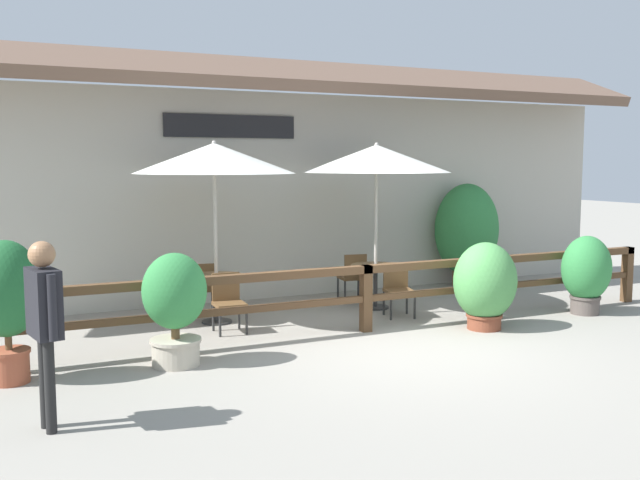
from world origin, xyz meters
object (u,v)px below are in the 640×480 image
chair_near_streetside (228,300)px  chair_middle_wallside (353,275)px  dining_table_middle (376,274)px  potted_plant_small_flowering (467,231)px  potted_plant_corner_fern (586,272)px  chair_near_wallside (202,286)px  pedestrian (44,310)px  patio_umbrella_middle (377,159)px  patio_umbrella_near (214,158)px  potted_plant_entrance_palm (485,284)px  potted_plant_tall_tropical (175,303)px  chair_middle_streetside (398,287)px  dining_table_near (216,285)px  potted_plant_broad_leaf (6,298)px

chair_near_streetside → chair_middle_wallside: same height
dining_table_middle → potted_plant_small_flowering: potted_plant_small_flowering is taller
chair_near_streetside → potted_plant_corner_fern: 5.65m
chair_near_streetside → dining_table_middle: chair_near_streetside is taller
chair_near_wallside → pedestrian: bearing=67.2°
potted_plant_small_flowering → chair_near_streetside: bearing=-162.6°
chair_near_wallside → patio_umbrella_middle: size_ratio=0.31×
patio_umbrella_near → potted_plant_small_flowering: size_ratio=1.36×
potted_plant_entrance_palm → potted_plant_tall_tropical: potted_plant_tall_tropical is taller
chair_near_wallside → chair_middle_streetside: bearing=162.4°
chair_near_wallside → potted_plant_corner_fern: potted_plant_corner_fern is taller
potted_plant_tall_tropical → pedestrian: bearing=-134.6°
dining_table_middle → potted_plant_tall_tropical: bearing=-153.4°
potted_plant_corner_fern → potted_plant_small_flowering: 2.97m
dining_table_near → potted_plant_broad_leaf: (-2.91, -1.87, 0.37)m
dining_table_middle → potted_plant_small_flowering: size_ratio=0.41×
dining_table_near → potted_plant_corner_fern: bearing=-18.9°
patio_umbrella_middle → potted_plant_small_flowering: 3.21m
dining_table_near → potted_plant_broad_leaf: potted_plant_broad_leaf is taller
chair_middle_wallside → potted_plant_corner_fern: bearing=147.1°
dining_table_near → potted_plant_broad_leaf: bearing=-147.2°
chair_near_streetside → chair_near_wallside: bearing=93.9°
chair_middle_wallside → potted_plant_broad_leaf: size_ratio=0.53×
potted_plant_corner_fern → potted_plant_entrance_palm: (-2.11, -0.16, -0.01)m
potted_plant_small_flowering → potted_plant_corner_fern: bearing=-87.5°
chair_near_streetside → chair_middle_wallside: 2.93m
patio_umbrella_near → potted_plant_broad_leaf: (-2.91, -1.87, -1.51)m
potted_plant_broad_leaf → chair_near_wallside: bearing=41.1°
chair_near_streetside → dining_table_middle: size_ratio=1.01×
dining_table_near → dining_table_middle: (2.69, -0.08, 0.00)m
potted_plant_tall_tropical → chair_middle_wallside: bearing=34.7°
dining_table_near → potted_plant_entrance_palm: size_ratio=0.65×
chair_middle_wallside → potted_plant_tall_tropical: 4.56m
potted_plant_broad_leaf → potted_plant_small_flowering: potted_plant_small_flowering is taller
dining_table_middle → patio_umbrella_middle: bearing=180.0°
chair_near_streetside → potted_plant_small_flowering: potted_plant_small_flowering is taller
dining_table_middle → potted_plant_entrance_palm: potted_plant_entrance_palm is taller
potted_plant_corner_fern → potted_plant_entrance_palm: bearing=-175.8°
dining_table_middle → chair_middle_wallside: bearing=94.4°
chair_near_streetside → potted_plant_entrance_palm: (3.39, -1.41, 0.20)m
dining_table_near → potted_plant_small_flowering: bearing=11.2°
potted_plant_tall_tropical → potted_plant_entrance_palm: bearing=-0.8°
patio_umbrella_middle → potted_plant_corner_fern: 3.77m
dining_table_near → chair_middle_streetside: 2.81m
patio_umbrella_middle → potted_plant_corner_fern: (2.79, -1.81, -1.78)m
patio_umbrella_near → potted_plant_entrance_palm: size_ratio=2.15×
patio_umbrella_middle → potted_plant_corner_fern: patio_umbrella_middle is taller
potted_plant_broad_leaf → chair_near_streetside: bearing=23.4°
dining_table_near → potted_plant_small_flowering: size_ratio=0.41×
chair_middle_wallside → potted_plant_tall_tropical: (-3.74, -2.59, 0.29)m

